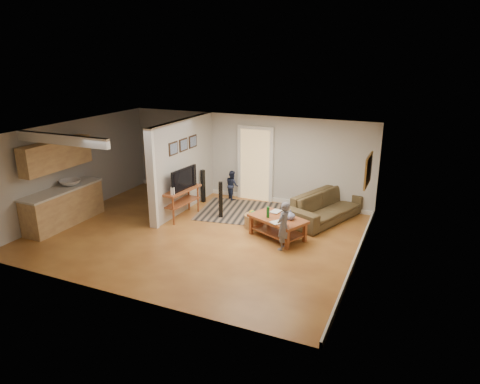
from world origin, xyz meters
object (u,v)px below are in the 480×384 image
speaker_right (203,186)px  toddler (232,199)px  sofa (325,219)px  toy_basket (254,220)px  coffee_table (278,222)px  speaker_left (221,200)px  child (283,249)px  tv_console (181,192)px

speaker_right → toddler: speaker_right is taller
speaker_right → toddler: bearing=57.0°
sofa → toddler: (-2.94, 0.50, 0.00)m
toy_basket → coffee_table: bearing=-27.4°
coffee_table → speaker_left: speaker_left is taller
sofa → coffee_table: coffee_table is taller
speaker_left → toddler: bearing=82.4°
coffee_table → child: 0.73m
coffee_table → child: coffee_table is taller
tv_console → speaker_right: (-0.06, 1.31, -0.23)m
coffee_table → tv_console: 2.81m
speaker_right → child: bearing=-18.5°
child → tv_console: bearing=-92.3°
speaker_left → tv_console: bearing=-178.4°
sofa → coffee_table: size_ratio=1.62×
toddler → child: bearing=175.7°
speaker_right → sofa: bearing=16.6°
speaker_left → child: speaker_left is taller
tv_console → speaker_right: 1.33m
coffee_table → tv_console: tv_console is taller
speaker_right → toddler: (0.66, 0.59, -0.49)m
speaker_left → toy_basket: speaker_left is taller
toddler → coffee_table: bearing=178.4°
toy_basket → child: (1.06, -0.93, -0.19)m
tv_console → toddler: 2.12m
sofa → speaker_left: 2.81m
speaker_left → toddler: (-0.36, 1.50, -0.49)m
coffee_table → speaker_left: size_ratio=1.54×
tv_console → child: size_ratio=1.16×
sofa → child: child is taller
speaker_right → toddler: 1.01m
sofa → toy_basket: toy_basket is taller
coffee_table → toddler: 3.09m
tv_console → toy_basket: 2.09m
coffee_table → toddler: (-2.18, 2.15, -0.40)m
tv_console → toddler: size_ratio=1.48×
sofa → toddler: toddler is taller
speaker_left → toddler: 1.62m
tv_console → child: 3.25m
toddler → tv_console: bearing=115.5°
tv_console → speaker_left: size_ratio=1.31×
coffee_table → toy_basket: coffee_table is taller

